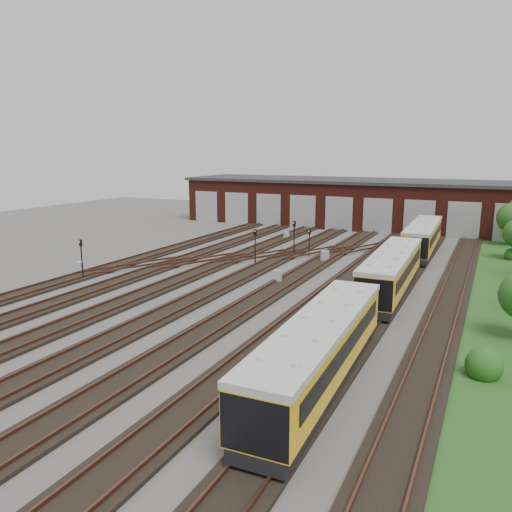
% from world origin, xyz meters
% --- Properties ---
extents(ground, '(120.00, 120.00, 0.00)m').
position_xyz_m(ground, '(0.00, 0.00, 0.00)').
color(ground, '#43403E').
rests_on(ground, ground).
extents(track_network, '(30.40, 70.00, 0.33)m').
position_xyz_m(track_network, '(-0.17, 0.59, 0.11)').
color(track_network, black).
rests_on(track_network, ground).
extents(maintenance_shed, '(51.00, 12.50, 6.35)m').
position_xyz_m(maintenance_shed, '(-0.01, 39.97, 3.20)').
color(maintenance_shed, '#541B15').
rests_on(maintenance_shed, ground).
extents(metro_train, '(2.86, 45.77, 2.83)m').
position_xyz_m(metro_train, '(10.00, 6.67, 1.78)').
color(metro_train, black).
rests_on(metro_train, ground).
extents(signal_mast_0, '(0.30, 0.28, 3.27)m').
position_xyz_m(signal_mast_0, '(-13.32, 0.50, 2.09)').
color(signal_mast_0, black).
rests_on(signal_mast_0, ground).
extents(signal_mast_1, '(0.28, 0.26, 3.32)m').
position_xyz_m(signal_mast_1, '(-2.95, 11.07, 2.12)').
color(signal_mast_1, black).
rests_on(signal_mast_1, ground).
extents(signal_mast_2, '(0.33, 0.32, 3.44)m').
position_xyz_m(signal_mast_2, '(-1.42, 16.73, 2.21)').
color(signal_mast_2, black).
rests_on(signal_mast_2, ground).
extents(signal_mast_3, '(0.26, 0.25, 2.69)m').
position_xyz_m(signal_mast_3, '(0.15, 16.79, 1.73)').
color(signal_mast_3, black).
rests_on(signal_mast_3, ground).
extents(relay_cabinet_0, '(0.64, 0.55, 0.99)m').
position_xyz_m(relay_cabinet_0, '(-15.00, 1.92, 0.49)').
color(relay_cabinet_0, '#A9ACAF').
rests_on(relay_cabinet_0, ground).
extents(relay_cabinet_1, '(0.60, 0.53, 0.89)m').
position_xyz_m(relay_cabinet_1, '(-5.58, 24.87, 0.45)').
color(relay_cabinet_1, '#A9ACAF').
rests_on(relay_cabinet_1, ground).
extents(relay_cabinet_2, '(0.73, 0.66, 1.01)m').
position_xyz_m(relay_cabinet_2, '(1.32, 6.36, 0.51)').
color(relay_cabinet_2, '#A9ACAF').
rests_on(relay_cabinet_2, ground).
extents(relay_cabinet_3, '(0.79, 0.72, 1.11)m').
position_xyz_m(relay_cabinet_3, '(8.21, 11.12, 0.55)').
color(relay_cabinet_3, '#A9ACAF').
rests_on(relay_cabinet_3, ground).
extents(relay_cabinet_4, '(0.67, 0.57, 1.08)m').
position_xyz_m(relay_cabinet_4, '(2.34, 15.08, 0.54)').
color(relay_cabinet_4, '#A9ACAF').
rests_on(relay_cabinet_4, ground).
extents(bush_0, '(1.66, 1.66, 1.66)m').
position_xyz_m(bush_0, '(16.44, -4.95, 0.83)').
color(bush_0, '#1D4714').
rests_on(bush_0, ground).
extents(bush_1, '(1.32, 1.32, 1.32)m').
position_xyz_m(bush_1, '(18.03, 23.83, 0.66)').
color(bush_1, '#1D4714').
rests_on(bush_1, ground).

